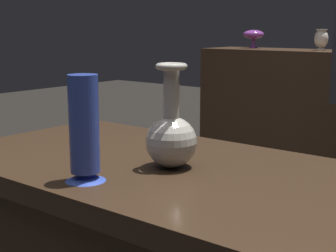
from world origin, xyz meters
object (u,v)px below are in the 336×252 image
(shelf_vase_left, at_px, (321,39))
(vase_centerpiece, at_px, (171,135))
(vase_tall_behind, at_px, (84,132))
(shelf_vase_far_left, at_px, (254,35))

(shelf_vase_left, bearing_deg, vase_centerpiece, -76.18)
(vase_tall_behind, xyz_separation_m, shelf_vase_left, (-0.47, 2.44, 0.15))
(shelf_vase_left, distance_m, shelf_vase_far_left, 0.52)
(vase_centerpiece, xyz_separation_m, shelf_vase_far_left, (-1.07, 2.29, 0.20))
(vase_centerpiece, distance_m, shelf_vase_left, 2.31)
(vase_tall_behind, xyz_separation_m, shelf_vase_far_left, (-0.99, 2.50, 0.17))
(vase_centerpiece, height_order, vase_tall_behind, vase_centerpiece)
(vase_centerpiece, relative_size, shelf_vase_far_left, 1.72)
(shelf_vase_left, relative_size, shelf_vase_far_left, 0.91)
(vase_centerpiece, distance_m, vase_tall_behind, 0.22)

